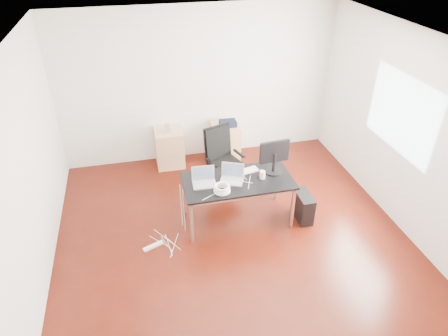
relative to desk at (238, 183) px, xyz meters
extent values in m
plane|color=#3A0E06|center=(-0.16, -0.37, -0.68)|extent=(5.00, 5.00, 0.00)
plane|color=silver|center=(-0.16, -0.37, 2.12)|extent=(5.00, 5.00, 0.00)
plane|color=silver|center=(-0.16, 2.13, 0.72)|extent=(5.00, 0.00, 5.00)
plane|color=silver|center=(-0.16, -2.87, 0.72)|extent=(5.00, 0.00, 5.00)
plane|color=silver|center=(-2.66, -0.37, 0.72)|extent=(0.00, 5.00, 5.00)
plane|color=silver|center=(2.34, -0.37, 0.72)|extent=(0.00, 5.00, 5.00)
plane|color=white|center=(2.32, -0.17, 0.92)|extent=(0.00, 1.50, 1.50)
cube|color=black|center=(0.00, 0.00, 0.04)|extent=(1.60, 0.80, 0.03)
cube|color=silver|center=(-0.75, -0.35, -0.33)|extent=(0.04, 0.04, 0.70)
cube|color=silver|center=(-0.75, 0.35, -0.33)|extent=(0.04, 0.04, 0.70)
cube|color=silver|center=(0.75, -0.35, -0.33)|extent=(0.04, 0.04, 0.70)
cube|color=silver|center=(0.75, 0.35, -0.33)|extent=(0.04, 0.04, 0.70)
cylinder|color=black|center=(0.02, 0.83, -0.44)|extent=(0.06, 0.06, 0.47)
cube|color=black|center=(0.02, 0.83, -0.18)|extent=(0.61, 0.59, 0.06)
cube|color=black|center=(-0.06, 1.03, 0.13)|extent=(0.47, 0.24, 0.55)
cube|color=tan|center=(-0.80, 1.86, -0.33)|extent=(0.50, 0.50, 0.70)
cube|color=tan|center=(0.26, 1.86, -0.33)|extent=(0.50, 0.50, 0.70)
cube|color=black|center=(0.99, -0.20, -0.46)|extent=(0.21, 0.45, 0.44)
cylinder|color=black|center=(0.02, 1.68, -0.54)|extent=(0.28, 0.28, 0.28)
cube|color=white|center=(-1.31, -0.32, -0.66)|extent=(0.30, 0.17, 0.04)
cube|color=silver|center=(-0.49, -0.02, 0.06)|extent=(0.34, 0.25, 0.01)
cube|color=silver|center=(-0.49, 0.10, 0.18)|extent=(0.33, 0.07, 0.22)
cube|color=#475166|center=(-0.49, 0.09, 0.18)|extent=(0.29, 0.05, 0.18)
cube|color=silver|center=(-0.10, -0.02, 0.06)|extent=(0.40, 0.35, 0.01)
cube|color=silver|center=(-0.05, 0.08, 0.18)|extent=(0.32, 0.18, 0.22)
cube|color=#475166|center=(-0.05, 0.07, 0.18)|extent=(0.28, 0.15, 0.18)
cylinder|color=black|center=(0.58, 0.09, 0.06)|extent=(0.26, 0.26, 0.02)
cylinder|color=black|center=(0.58, 0.09, 0.22)|extent=(0.05, 0.05, 0.30)
cube|color=black|center=(0.58, 0.11, 0.39)|extent=(0.45, 0.09, 0.34)
cube|color=#475166|center=(0.58, 0.13, 0.39)|extent=(0.39, 0.04, 0.29)
cube|color=white|center=(0.15, 0.18, 0.06)|extent=(0.46, 0.23, 0.02)
cylinder|color=white|center=(0.36, -0.04, 0.11)|extent=(0.10, 0.10, 0.12)
cylinder|color=#58291E|center=(0.36, 0.03, 0.10)|extent=(0.10, 0.10, 0.10)
torus|color=white|center=(-0.29, -0.23, 0.07)|extent=(0.24, 0.24, 0.04)
torus|color=white|center=(-0.29, -0.23, 0.11)|extent=(0.23, 0.23, 0.04)
torus|color=white|center=(-0.29, -0.23, 0.14)|extent=(0.22, 0.22, 0.04)
cube|color=white|center=(-0.23, -0.27, 0.07)|extent=(0.09, 0.09, 0.03)
cube|color=#9E9E9E|center=(-0.81, 1.80, 0.11)|extent=(0.10, 0.09, 0.18)
cube|color=black|center=(0.30, 1.82, 0.07)|extent=(0.31, 0.25, 0.09)
camera|label=1|loc=(-1.30, -4.62, 3.30)|focal=32.00mm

